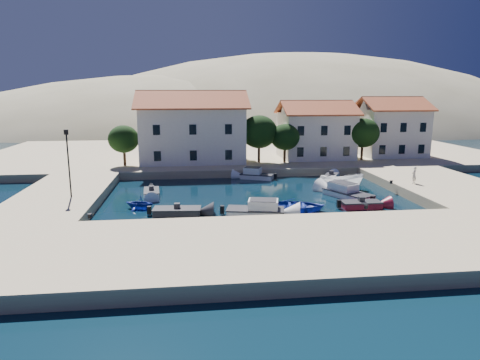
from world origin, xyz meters
name	(u,v)px	position (x,y,z in m)	size (l,w,h in m)	color
ground	(273,227)	(0.00, 0.00, 0.00)	(400.00, 400.00, 0.00)	black
quay_south	(291,247)	(0.00, -6.00, 0.50)	(52.00, 12.00, 1.00)	#CBB08B
quay_east	(442,187)	(20.50, 10.00, 0.50)	(11.00, 20.00, 1.00)	#CBB08B
quay_west	(61,197)	(-19.00, 10.00, 0.50)	(8.00, 20.00, 1.00)	#CBB08B
quay_north	(241,153)	(2.00, 38.00, 0.50)	(80.00, 36.00, 1.00)	#CBB08B
hills	(262,183)	(20.64, 123.62, -23.40)	(254.00, 176.00, 99.00)	#9A8F68
building_left	(192,126)	(-6.00, 28.00, 5.94)	(14.70, 9.45, 9.70)	silver
building_mid	(316,129)	(12.00, 29.00, 5.22)	(10.50, 8.40, 8.30)	silver
building_right	(390,126)	(24.00, 30.00, 5.47)	(9.45, 8.40, 8.80)	silver
trees	(270,134)	(4.51, 25.46, 4.84)	(37.30, 5.30, 6.45)	#382314
lamppost	(68,157)	(-17.50, 8.00, 4.75)	(0.35, 0.25, 6.22)	black
bollards	(296,200)	(2.80, 3.87, 1.15)	(29.36, 9.56, 0.30)	black
motorboat_grey_sw	(177,212)	(-7.70, 4.26, 0.29)	(4.27, 2.19, 1.25)	#2D2D31
cabin_cruiser_south	(255,210)	(-0.95, 3.29, 0.48)	(5.27, 3.12, 1.60)	white
rowboat_south	(294,211)	(2.78, 4.39, 0.00)	(3.95, 5.53, 1.14)	navy
motorboat_red_se	(361,205)	(9.18, 4.60, 0.30)	(3.64, 1.65, 1.25)	maroon
cabin_cruiser_east	(348,193)	(9.42, 8.53, 0.48)	(4.31, 5.77, 1.60)	white
boat_east	(341,189)	(10.10, 12.37, 0.00)	(1.80, 4.79, 1.85)	white
motorboat_white_ne	(331,177)	(10.78, 17.76, 0.30)	(2.64, 3.30, 1.25)	white
rowboat_west	(140,209)	(-11.16, 6.75, 0.00)	(2.31, 2.67, 1.41)	navy
motorboat_white_west	(152,193)	(-10.50, 11.67, 0.30)	(1.83, 3.60, 1.25)	white
cabin_cruiser_north	(257,175)	(1.69, 19.00, 0.48)	(4.33, 3.09, 1.60)	white
pedestrian	(414,175)	(17.11, 9.84, 1.89)	(0.65, 0.43, 1.79)	beige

